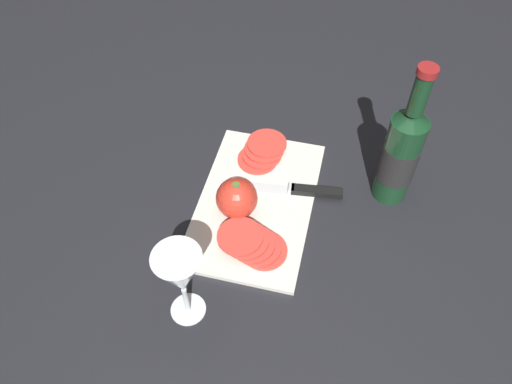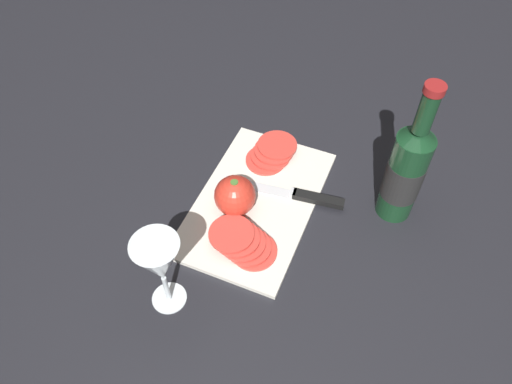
% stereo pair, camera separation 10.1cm
% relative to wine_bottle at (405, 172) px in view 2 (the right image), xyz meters
% --- Properties ---
extents(ground_plane, '(3.00, 3.00, 0.00)m').
position_rel_wine_bottle_xyz_m(ground_plane, '(-0.08, 0.29, -0.12)').
color(ground_plane, black).
extents(cutting_board, '(0.38, 0.23, 0.01)m').
position_rel_wine_bottle_xyz_m(cutting_board, '(-0.10, 0.27, -0.11)').
color(cutting_board, silver).
rests_on(cutting_board, ground_plane).
extents(wine_bottle, '(0.07, 0.07, 0.32)m').
position_rel_wine_bottle_xyz_m(wine_bottle, '(0.00, 0.00, 0.00)').
color(wine_bottle, '#14381E').
rests_on(wine_bottle, ground_plane).
extents(wine_glass, '(0.08, 0.08, 0.18)m').
position_rel_wine_bottle_xyz_m(wine_glass, '(-0.36, 0.33, 0.00)').
color(wine_glass, silver).
rests_on(wine_glass, ground_plane).
extents(whole_tomato, '(0.08, 0.08, 0.09)m').
position_rel_wine_bottle_xyz_m(whole_tomato, '(-0.13, 0.30, -0.07)').
color(whole_tomato, red).
rests_on(whole_tomato, cutting_board).
extents(knife, '(0.05, 0.26, 0.01)m').
position_rel_wine_bottle_xyz_m(knife, '(-0.05, 0.17, -0.10)').
color(knife, silver).
rests_on(knife, cutting_board).
extents(tomato_slice_stack_near, '(0.09, 0.14, 0.03)m').
position_rel_wine_bottle_xyz_m(tomato_slice_stack_near, '(-0.21, 0.25, -0.09)').
color(tomato_slice_stack_near, '#D63D33').
rests_on(tomato_slice_stack_near, cutting_board).
extents(tomato_slice_stack_far, '(0.12, 0.10, 0.02)m').
position_rel_wine_bottle_xyz_m(tomato_slice_stack_far, '(0.03, 0.28, -0.10)').
color(tomato_slice_stack_far, '#D63D33').
rests_on(tomato_slice_stack_far, cutting_board).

